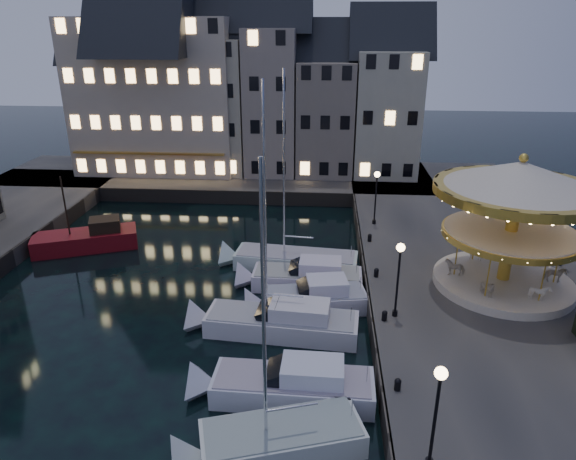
# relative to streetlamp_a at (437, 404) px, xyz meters

# --- Properties ---
(ground) EXTENTS (160.00, 160.00, 0.00)m
(ground) POSITION_rel_streetlamp_a_xyz_m (-7.20, 9.00, -4.02)
(ground) COLOR black
(ground) RESTS_ON ground
(quay_east) EXTENTS (16.00, 56.00, 1.30)m
(quay_east) POSITION_rel_streetlamp_a_xyz_m (6.80, 15.00, -3.37)
(quay_east) COLOR #474442
(quay_east) RESTS_ON ground
(quay_north) EXTENTS (44.00, 12.00, 1.30)m
(quay_north) POSITION_rel_streetlamp_a_xyz_m (-15.20, 37.00, -3.37)
(quay_north) COLOR #474442
(quay_north) RESTS_ON ground
(quaywall_e) EXTENTS (0.15, 44.00, 1.30)m
(quaywall_e) POSITION_rel_streetlamp_a_xyz_m (-1.20, 15.00, -3.37)
(quaywall_e) COLOR #47423A
(quaywall_e) RESTS_ON ground
(quaywall_n) EXTENTS (48.00, 0.15, 1.30)m
(quaywall_n) POSITION_rel_streetlamp_a_xyz_m (-13.20, 31.00, -3.37)
(quaywall_n) COLOR #47423A
(quaywall_n) RESTS_ON ground
(streetlamp_a) EXTENTS (0.44, 0.44, 4.17)m
(streetlamp_a) POSITION_rel_streetlamp_a_xyz_m (0.00, 0.00, 0.00)
(streetlamp_a) COLOR black
(streetlamp_a) RESTS_ON quay_east
(streetlamp_b) EXTENTS (0.44, 0.44, 4.17)m
(streetlamp_b) POSITION_rel_streetlamp_a_xyz_m (0.00, 10.00, 0.00)
(streetlamp_b) COLOR black
(streetlamp_b) RESTS_ON quay_east
(streetlamp_c) EXTENTS (0.44, 0.44, 4.17)m
(streetlamp_c) POSITION_rel_streetlamp_a_xyz_m (0.00, 23.50, 0.00)
(streetlamp_c) COLOR black
(streetlamp_c) RESTS_ON quay_east
(streetlamp_d) EXTENTS (0.44, 0.44, 4.17)m
(streetlamp_d) POSITION_rel_streetlamp_a_xyz_m (11.30, 17.00, 0.00)
(streetlamp_d) COLOR black
(streetlamp_d) RESTS_ON quay_east
(bollard_a) EXTENTS (0.30, 0.30, 0.57)m
(bollard_a) POSITION_rel_streetlamp_a_xyz_m (-0.60, 4.00, -2.41)
(bollard_a) COLOR black
(bollard_a) RESTS_ON quay_east
(bollard_b) EXTENTS (0.30, 0.30, 0.57)m
(bollard_b) POSITION_rel_streetlamp_a_xyz_m (-0.60, 9.50, -2.41)
(bollard_b) COLOR black
(bollard_b) RESTS_ON quay_east
(bollard_c) EXTENTS (0.30, 0.30, 0.57)m
(bollard_c) POSITION_rel_streetlamp_a_xyz_m (-0.60, 14.50, -2.41)
(bollard_c) COLOR black
(bollard_c) RESTS_ON quay_east
(bollard_d) EXTENTS (0.30, 0.30, 0.57)m
(bollard_d) POSITION_rel_streetlamp_a_xyz_m (-0.60, 20.00, -2.41)
(bollard_d) COLOR black
(bollard_d) RESTS_ON quay_east
(townhouse_na) EXTENTS (5.50, 8.00, 12.80)m
(townhouse_na) POSITION_rel_streetlamp_a_xyz_m (-26.70, 39.00, 3.76)
(townhouse_na) COLOR gray
(townhouse_na) RESTS_ON quay_north
(townhouse_nb) EXTENTS (6.16, 8.00, 13.80)m
(townhouse_nb) POSITION_rel_streetlamp_a_xyz_m (-21.25, 39.00, 4.26)
(townhouse_nb) COLOR slate
(townhouse_nb) RESTS_ON quay_north
(townhouse_nc) EXTENTS (6.82, 8.00, 14.80)m
(townhouse_nc) POSITION_rel_streetlamp_a_xyz_m (-15.20, 39.00, 4.76)
(townhouse_nc) COLOR #ADA58C
(townhouse_nc) RESTS_ON quay_north
(townhouse_nd) EXTENTS (5.50, 8.00, 15.80)m
(townhouse_nd) POSITION_rel_streetlamp_a_xyz_m (-9.45, 39.00, 5.26)
(townhouse_nd) COLOR gray
(townhouse_nd) RESTS_ON quay_north
(townhouse_ne) EXTENTS (6.16, 8.00, 12.80)m
(townhouse_ne) POSITION_rel_streetlamp_a_xyz_m (-4.00, 39.00, 3.76)
(townhouse_ne) COLOR slate
(townhouse_ne) RESTS_ON quay_north
(townhouse_nf) EXTENTS (6.82, 8.00, 13.80)m
(townhouse_nf) POSITION_rel_streetlamp_a_xyz_m (2.05, 39.00, 4.26)
(townhouse_nf) COLOR #ABA690
(townhouse_nf) RESTS_ON quay_north
(hotel_corner) EXTENTS (17.60, 9.00, 16.80)m
(hotel_corner) POSITION_rel_streetlamp_a_xyz_m (-21.20, 39.00, 5.76)
(hotel_corner) COLOR #C1B19B
(hotel_corner) RESTS_ON quay_north
(motorboat_a) EXTENTS (7.43, 4.32, 12.35)m
(motorboat_a) POSITION_rel_streetlamp_a_xyz_m (-5.85, 1.47, -3.48)
(motorboat_a) COLOR silver
(motorboat_a) RESTS_ON ground
(motorboat_b) EXTENTS (8.26, 2.60, 2.15)m
(motorboat_b) POSITION_rel_streetlamp_a_xyz_m (-5.48, 4.71, -3.37)
(motorboat_b) COLOR silver
(motorboat_b) RESTS_ON ground
(motorboat_c) EXTENTS (9.32, 3.16, 12.33)m
(motorboat_c) POSITION_rel_streetlamp_a_xyz_m (-6.41, 9.90, -3.34)
(motorboat_c) COLOR silver
(motorboat_c) RESTS_ON ground
(motorboat_d) EXTENTS (7.19, 3.36, 2.15)m
(motorboat_d) POSITION_rel_streetlamp_a_xyz_m (-4.74, 12.51, -3.38)
(motorboat_d) COLOR silver
(motorboat_d) RESTS_ON ground
(motorboat_e) EXTENTS (7.94, 2.49, 2.15)m
(motorboat_e) POSITION_rel_streetlamp_a_xyz_m (-5.26, 15.25, -3.38)
(motorboat_e) COLOR silver
(motorboat_e) RESTS_ON ground
(motorboat_f) EXTENTS (9.44, 3.37, 12.49)m
(motorboat_f) POSITION_rel_streetlamp_a_xyz_m (-6.30, 18.02, -3.49)
(motorboat_f) COLOR silver
(motorboat_f) RESTS_ON ground
(red_fishing_boat) EXTENTS (7.76, 5.05, 5.90)m
(red_fishing_boat) POSITION_rel_streetlamp_a_xyz_m (-21.43, 20.15, -3.32)
(red_fishing_boat) COLOR maroon
(red_fishing_boat) RESTS_ON ground
(carousel) EXTENTS (9.10, 9.10, 7.96)m
(carousel) POSITION_rel_streetlamp_a_xyz_m (6.72, 13.86, 2.53)
(carousel) COLOR beige
(carousel) RESTS_ON quay_east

